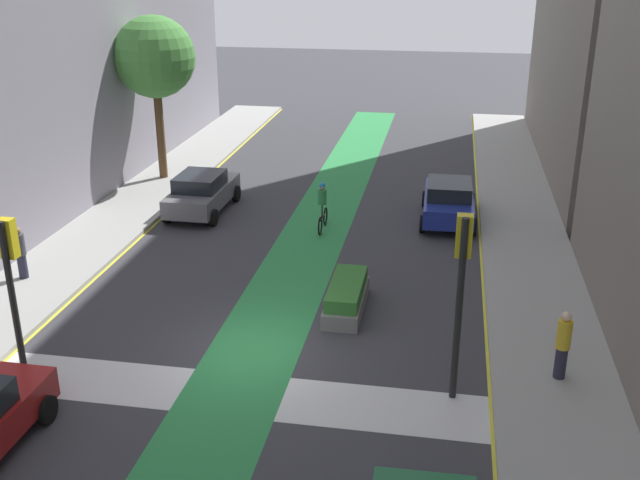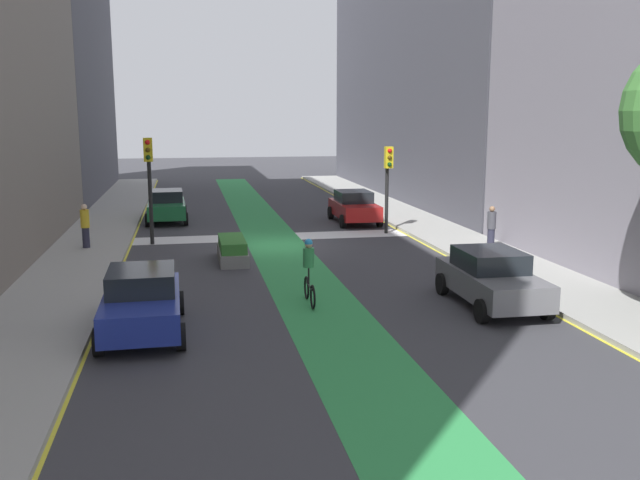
{
  "view_description": "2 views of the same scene",
  "coord_description": "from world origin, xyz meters",
  "px_view_note": "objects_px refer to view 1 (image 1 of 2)",
  "views": [
    {
      "loc": [
        4.65,
        -16.3,
        9.69
      ],
      "look_at": [
        0.92,
        4.91,
        1.22
      ],
      "focal_mm": 42.06,
      "sensor_mm": 36.0,
      "label": 1
    },
    {
      "loc": [
        3.61,
        27.61,
        5.29
      ],
      "look_at": [
        -0.66,
        5.6,
        1.2
      ],
      "focal_mm": 38.61,
      "sensor_mm": 36.0,
      "label": 2
    }
  ],
  "objects_px": {
    "traffic_signal_near_left": "(11,267)",
    "cyclist_in_lane": "(322,205)",
    "car_blue_right_far": "(449,200)",
    "traffic_signal_near_right": "(461,273)",
    "median_planter": "(346,297)",
    "street_tree_near": "(154,58)",
    "pedestrian_sidewalk_left_a": "(20,252)",
    "car_grey_left_far": "(202,192)",
    "pedestrian_sidewalk_right_a": "(563,344)"
  },
  "relations": [
    {
      "from": "traffic_signal_near_left",
      "to": "cyclist_in_lane",
      "type": "height_order",
      "value": "traffic_signal_near_left"
    },
    {
      "from": "car_blue_right_far",
      "to": "traffic_signal_near_right",
      "type": "bearing_deg",
      "value": -88.48
    },
    {
      "from": "cyclist_in_lane",
      "to": "median_planter",
      "type": "relative_size",
      "value": 0.65
    },
    {
      "from": "street_tree_near",
      "to": "median_planter",
      "type": "height_order",
      "value": "street_tree_near"
    },
    {
      "from": "pedestrian_sidewalk_left_a",
      "to": "street_tree_near",
      "type": "xyz_separation_m",
      "value": [
        0.3,
        11.05,
        4.35
      ]
    },
    {
      "from": "traffic_signal_near_right",
      "to": "traffic_signal_near_left",
      "type": "bearing_deg",
      "value": -175.92
    },
    {
      "from": "cyclist_in_lane",
      "to": "pedestrian_sidewalk_left_a",
      "type": "bearing_deg",
      "value": -144.01
    },
    {
      "from": "car_blue_right_far",
      "to": "pedestrian_sidewalk_left_a",
      "type": "xyz_separation_m",
      "value": [
        -12.79,
        -7.91,
        0.19
      ]
    },
    {
      "from": "traffic_signal_near_right",
      "to": "traffic_signal_near_left",
      "type": "distance_m",
      "value": 10.32
    },
    {
      "from": "traffic_signal_near_right",
      "to": "car_blue_right_far",
      "type": "bearing_deg",
      "value": 91.52
    },
    {
      "from": "traffic_signal_near_right",
      "to": "pedestrian_sidewalk_left_a",
      "type": "xyz_separation_m",
      "value": [
        -13.11,
        4.01,
        -2.08
      ]
    },
    {
      "from": "traffic_signal_near_right",
      "to": "street_tree_near",
      "type": "relative_size",
      "value": 0.63
    },
    {
      "from": "car_grey_left_far",
      "to": "pedestrian_sidewalk_left_a",
      "type": "bearing_deg",
      "value": -114.75
    },
    {
      "from": "car_grey_left_far",
      "to": "traffic_signal_near_right",
      "type": "bearing_deg",
      "value": -49.13
    },
    {
      "from": "traffic_signal_near_right",
      "to": "pedestrian_sidewalk_right_a",
      "type": "bearing_deg",
      "value": 20.55
    },
    {
      "from": "cyclist_in_lane",
      "to": "traffic_signal_near_left",
      "type": "bearing_deg",
      "value": -116.99
    },
    {
      "from": "car_blue_right_far",
      "to": "street_tree_near",
      "type": "xyz_separation_m",
      "value": [
        -12.49,
        3.14,
        4.53
      ]
    },
    {
      "from": "traffic_signal_near_left",
      "to": "median_planter",
      "type": "bearing_deg",
      "value": 32.44
    },
    {
      "from": "traffic_signal_near_right",
      "to": "pedestrian_sidewalk_right_a",
      "type": "distance_m",
      "value": 3.33
    },
    {
      "from": "traffic_signal_near_left",
      "to": "cyclist_in_lane",
      "type": "xyz_separation_m",
      "value": [
        5.49,
        10.78,
        -1.78
      ]
    },
    {
      "from": "traffic_signal_near_right",
      "to": "traffic_signal_near_left",
      "type": "height_order",
      "value": "traffic_signal_near_right"
    },
    {
      "from": "pedestrian_sidewalk_right_a",
      "to": "street_tree_near",
      "type": "bearing_deg",
      "value": 137.24
    },
    {
      "from": "median_planter",
      "to": "car_blue_right_far",
      "type": "bearing_deg",
      "value": 71.26
    },
    {
      "from": "car_blue_right_far",
      "to": "cyclist_in_lane",
      "type": "height_order",
      "value": "cyclist_in_lane"
    },
    {
      "from": "traffic_signal_near_left",
      "to": "car_blue_right_far",
      "type": "height_order",
      "value": "traffic_signal_near_left"
    },
    {
      "from": "traffic_signal_near_right",
      "to": "car_blue_right_far",
      "type": "distance_m",
      "value": 12.13
    },
    {
      "from": "traffic_signal_near_left",
      "to": "car_blue_right_far",
      "type": "relative_size",
      "value": 0.92
    },
    {
      "from": "traffic_signal_near_left",
      "to": "pedestrian_sidewalk_left_a",
      "type": "bearing_deg",
      "value": 120.73
    },
    {
      "from": "pedestrian_sidewalk_right_a",
      "to": "traffic_signal_near_left",
      "type": "bearing_deg",
      "value": -172.59
    },
    {
      "from": "pedestrian_sidewalk_right_a",
      "to": "street_tree_near",
      "type": "relative_size",
      "value": 0.25
    },
    {
      "from": "car_blue_right_far",
      "to": "street_tree_near",
      "type": "distance_m",
      "value": 13.66
    },
    {
      "from": "cyclist_in_lane",
      "to": "street_tree_near",
      "type": "distance_m",
      "value": 10.41
    },
    {
      "from": "car_grey_left_far",
      "to": "median_planter",
      "type": "bearing_deg",
      "value": -47.79
    },
    {
      "from": "pedestrian_sidewalk_left_a",
      "to": "street_tree_near",
      "type": "bearing_deg",
      "value": 88.44
    },
    {
      "from": "pedestrian_sidewalk_left_a",
      "to": "median_planter",
      "type": "height_order",
      "value": "pedestrian_sidewalk_left_a"
    },
    {
      "from": "pedestrian_sidewalk_right_a",
      "to": "pedestrian_sidewalk_left_a",
      "type": "xyz_separation_m",
      "value": [
        -15.58,
        3.08,
        -0.05
      ]
    },
    {
      "from": "median_planter",
      "to": "traffic_signal_near_right",
      "type": "bearing_deg",
      "value": -51.85
    },
    {
      "from": "car_blue_right_far",
      "to": "pedestrian_sidewalk_left_a",
      "type": "relative_size",
      "value": 2.57
    },
    {
      "from": "traffic_signal_near_left",
      "to": "median_planter",
      "type": "xyz_separation_m",
      "value": [
        7.25,
        4.61,
        -2.35
      ]
    },
    {
      "from": "traffic_signal_near_right",
      "to": "pedestrian_sidewalk_right_a",
      "type": "height_order",
      "value": "traffic_signal_near_right"
    },
    {
      "from": "traffic_signal_near_left",
      "to": "cyclist_in_lane",
      "type": "relative_size",
      "value": 2.11
    },
    {
      "from": "pedestrian_sidewalk_right_a",
      "to": "pedestrian_sidewalk_left_a",
      "type": "bearing_deg",
      "value": 168.81
    },
    {
      "from": "cyclist_in_lane",
      "to": "street_tree_near",
      "type": "bearing_deg",
      "value": 147.93
    },
    {
      "from": "car_blue_right_far",
      "to": "street_tree_near",
      "type": "height_order",
      "value": "street_tree_near"
    },
    {
      "from": "car_blue_right_far",
      "to": "pedestrian_sidewalk_right_a",
      "type": "height_order",
      "value": "pedestrian_sidewalk_right_a"
    },
    {
      "from": "traffic_signal_near_left",
      "to": "car_blue_right_far",
      "type": "distance_m",
      "value": 16.23
    },
    {
      "from": "street_tree_near",
      "to": "median_planter",
      "type": "bearing_deg",
      "value": -48.87
    },
    {
      "from": "car_blue_right_far",
      "to": "car_grey_left_far",
      "type": "relative_size",
      "value": 1.0
    },
    {
      "from": "traffic_signal_near_right",
      "to": "traffic_signal_near_left",
      "type": "xyz_separation_m",
      "value": [
        -10.29,
        -0.73,
        -0.31
      ]
    },
    {
      "from": "median_planter",
      "to": "street_tree_near",
      "type": "bearing_deg",
      "value": 131.13
    }
  ]
}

